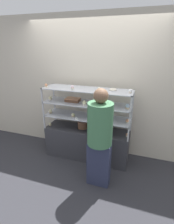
{
  "coord_description": "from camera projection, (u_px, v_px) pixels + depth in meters",
  "views": [
    {
      "loc": [
        0.94,
        -2.77,
        2.07
      ],
      "look_at": [
        0.0,
        0.0,
        0.94
      ],
      "focal_mm": 28.0,
      "sensor_mm": 36.0,
      "label": 1
    }
  ],
  "objects": [
    {
      "name": "ground_plane",
      "position": [
        87.0,
        156.0,
        3.47
      ],
      "size": [
        20.0,
        20.0,
        0.0
      ],
      "primitive_type": "plane",
      "color": "#2D2D33"
    },
    {
      "name": "back_wall",
      "position": [
        93.0,
        88.0,
        3.33
      ],
      "size": [
        8.0,
        0.05,
        2.6
      ],
      "color": "beige",
      "rests_on": "ground_plane"
    },
    {
      "name": "display_base",
      "position": [
        87.0,
        143.0,
        3.37
      ],
      "size": [
        1.56,
        0.44,
        0.59
      ],
      "color": "#333338",
      "rests_on": "ground_plane"
    },
    {
      "name": "display_riser_lower",
      "position": [
        87.0,
        117.0,
        3.17
      ],
      "size": [
        1.56,
        0.44,
        0.26
      ],
      "color": "#B7B7BC",
      "rests_on": "display_base"
    },
    {
      "name": "display_riser_middle",
      "position": [
        87.0,
        104.0,
        3.08
      ],
      "size": [
        1.56,
        0.44,
        0.26
      ],
      "color": "#B7B7BC",
      "rests_on": "display_riser_lower"
    },
    {
      "name": "display_riser_upper",
      "position": [
        87.0,
        90.0,
        2.99
      ],
      "size": [
        1.56,
        0.44,
        0.26
      ],
      "color": "#B7B7BC",
      "rests_on": "display_riser_middle"
    },
    {
      "name": "layer_cake_centerpiece",
      "position": [
        83.0,
        125.0,
        3.28
      ],
      "size": [
        0.19,
        0.19,
        0.14
      ],
      "color": "brown",
      "rests_on": "display_base"
    },
    {
      "name": "sheet_cake_frosted",
      "position": [
        73.0,
        100.0,
        3.16
      ],
      "size": [
        0.26,
        0.18,
        0.06
      ],
      "color": "brown",
      "rests_on": "display_riser_middle"
    },
    {
      "name": "cupcake_0",
      "position": [
        50.0,
        124.0,
        3.39
      ],
      "size": [
        0.05,
        0.05,
        0.06
      ],
      "color": "#CCB28C",
      "rests_on": "display_base"
    },
    {
      "name": "cupcake_1",
      "position": [
        127.0,
        135.0,
        2.99
      ],
      "size": [
        0.05,
        0.05,
        0.06
      ],
      "color": "beige",
      "rests_on": "display_base"
    },
    {
      "name": "price_tag_0",
      "position": [
        105.0,
        137.0,
        2.95
      ],
      "size": [
        0.04,
        0.0,
        0.04
      ],
      "color": "white",
      "rests_on": "display_base"
    },
    {
      "name": "cupcake_2",
      "position": [
        50.0,
        111.0,
        3.32
      ],
      "size": [
        0.06,
        0.06,
        0.07
      ],
      "color": "#CCB28C",
      "rests_on": "display_riser_lower"
    },
    {
      "name": "cupcake_3",
      "position": [
        73.0,
        115.0,
        3.16
      ],
      "size": [
        0.06,
        0.06,
        0.07
      ],
      "color": "#CCB28C",
      "rests_on": "display_riser_lower"
    },
    {
      "name": "cupcake_4",
      "position": [
        98.0,
        119.0,
        2.99
      ],
      "size": [
        0.06,
        0.06,
        0.07
      ],
      "color": "beige",
      "rests_on": "display_riser_lower"
    },
    {
      "name": "cupcake_5",
      "position": [
        127.0,
        121.0,
        2.9
      ],
      "size": [
        0.06,
        0.06,
        0.07
      ],
      "color": "beige",
      "rests_on": "display_riser_lower"
    },
    {
      "name": "price_tag_1",
      "position": [
        76.0,
        119.0,
        3.02
      ],
      "size": [
        0.04,
        0.0,
        0.04
      ],
      "color": "white",
      "rests_on": "display_riser_lower"
    },
    {
      "name": "cupcake_6",
      "position": [
        50.0,
        98.0,
        3.24
      ],
      "size": [
        0.07,
        0.07,
        0.08
      ],
      "color": "beige",
      "rests_on": "display_riser_middle"
    },
    {
      "name": "cupcake_7",
      "position": [
        84.0,
        103.0,
        2.96
      ],
      "size": [
        0.07,
        0.07,
        0.08
      ],
      "color": "beige",
      "rests_on": "display_riser_middle"
    },
    {
      "name": "cupcake_8",
      "position": [
        106.0,
        105.0,
        2.88
      ],
      "size": [
        0.07,
        0.07,
        0.08
      ],
      "color": "#CCB28C",
      "rests_on": "display_riser_middle"
    },
    {
      "name": "cupcake_9",
      "position": [
        127.0,
        107.0,
        2.79
      ],
      "size": [
        0.07,
        0.07,
        0.08
      ],
      "color": "#CCB28C",
      "rests_on": "display_riser_middle"
    },
    {
      "name": "price_tag_2",
      "position": [
        88.0,
        106.0,
        2.86
      ],
      "size": [
        0.04,
        0.0,
        0.04
      ],
      "color": "white",
      "rests_on": "display_riser_middle"
    },
    {
      "name": "cupcake_10",
      "position": [
        46.0,
        85.0,
        3.11
      ],
      "size": [
        0.05,
        0.05,
        0.07
      ],
      "color": "#CCB28C",
      "rests_on": "display_riser_upper"
    },
    {
      "name": "cupcake_11",
      "position": [
        72.0,
        87.0,
        2.97
      ],
      "size": [
        0.05,
        0.05,
        0.07
      ],
      "color": "#CCB28C",
      "rests_on": "display_riser_upper"
    },
    {
      "name": "cupcake_12",
      "position": [
        99.0,
        90.0,
        2.81
      ],
      "size": [
        0.05,
        0.05,
        0.07
      ],
      "color": "beige",
      "rests_on": "display_riser_upper"
    },
    {
      "name": "cupcake_13",
      "position": [
        130.0,
        91.0,
        2.72
      ],
      "size": [
        0.05,
        0.05,
        0.07
      ],
      "color": "beige",
      "rests_on": "display_riser_upper"
    },
    {
      "name": "price_tag_3",
      "position": [
        72.0,
        90.0,
        2.85
      ],
      "size": [
        0.04,
        0.0,
        0.04
      ],
      "color": "white",
      "rests_on": "display_riser_upper"
    },
    {
      "name": "donut_glazed",
      "position": [
        113.0,
        89.0,
        2.89
      ],
      "size": [
        0.11,
        0.11,
        0.03
      ],
      "color": "#EFE5CC",
      "rests_on": "display_riser_upper"
    },
    {
      "name": "customer_figure",
      "position": [
        100.0,
        137.0,
        2.52
      ],
      "size": [
        0.36,
        0.36,
        1.54
      ],
      "color": "#282D47",
      "rests_on": "ground_plane"
    }
  ]
}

